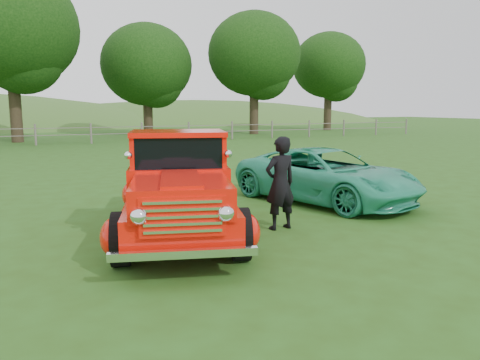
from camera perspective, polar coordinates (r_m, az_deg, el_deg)
name	(u,v)px	position (r m, az deg, el deg)	size (l,w,h in m)	color
ground	(248,241)	(7.73, 0.97, -7.39)	(140.00, 140.00, 0.00)	#284A13
distant_hills	(27,159)	(66.55, -24.57, 2.36)	(116.00, 60.00, 18.00)	#386425
fence_line	(91,133)	(28.95, -17.70, 5.43)	(48.00, 0.12, 1.20)	#675E57
tree_near_west	(9,27)	(32.08, -26.29, 16.36)	(8.00, 8.00, 10.42)	black
tree_near_east	(147,65)	(36.77, -11.33, 13.59)	(6.80, 6.80, 8.33)	black
tree_mid_east	(254,54)	(37.60, 1.75, 15.07)	(7.20, 7.20, 9.44)	black
tree_far_east	(329,66)	(44.65, 10.79, 13.55)	(6.60, 6.60, 8.86)	black
red_pickup	(179,189)	(8.01, -7.47, -1.05)	(3.15, 5.27, 1.78)	black
teal_sedan	(326,175)	(10.88, 10.45, 0.56)	(2.04, 4.43, 1.23)	#28A37B
man	(280,183)	(8.31, 4.93, -0.39)	(0.61, 0.40, 1.66)	black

